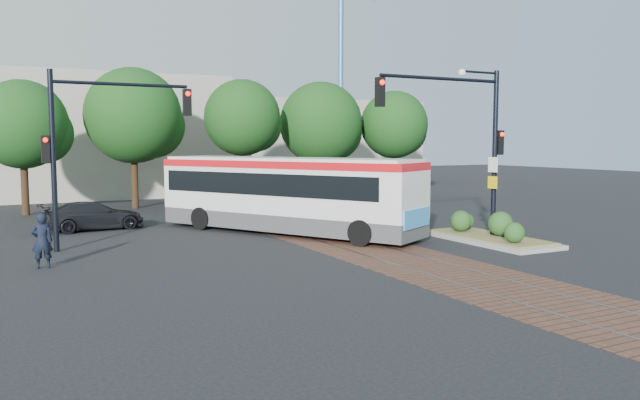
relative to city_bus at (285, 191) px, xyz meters
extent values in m
plane|color=black|center=(1.01, -4.36, -1.68)|extent=(120.00, 120.00, 0.00)
cube|color=brown|center=(1.01, -0.36, -1.68)|extent=(3.60, 40.00, 0.01)
cube|color=slate|center=(0.26, -0.36, -1.67)|extent=(0.06, 40.00, 0.01)
cube|color=slate|center=(1.76, -0.36, -1.67)|extent=(0.06, 40.00, 0.01)
cylinder|color=#382314|center=(-8.99, 11.64, -0.25)|extent=(0.36, 0.36, 2.86)
sphere|color=#133E14|center=(-8.99, 11.64, 2.83)|extent=(4.40, 4.40, 4.40)
cylinder|color=#382314|center=(-3.49, 12.44, -0.12)|extent=(0.36, 0.36, 3.12)
sphere|color=#133E14|center=(-3.49, 12.44, 3.39)|extent=(5.20, 5.20, 5.20)
cylinder|color=#382314|center=(2.51, 11.64, 0.01)|extent=(0.36, 0.36, 3.39)
sphere|color=#133E14|center=(2.51, 11.64, 3.35)|extent=(4.40, 4.40, 4.40)
cylinder|color=#382314|center=(8.01, 12.44, -0.25)|extent=(0.36, 0.36, 2.86)
sphere|color=#133E14|center=(8.01, 12.44, 3.13)|extent=(5.20, 5.20, 5.20)
cylinder|color=#382314|center=(13.01, 11.64, -0.12)|extent=(0.36, 0.36, 3.12)
sphere|color=#133E14|center=(13.01, 11.64, 3.09)|extent=(4.40, 4.40, 4.40)
cube|color=#ADA899|center=(-6.99, 23.64, 2.32)|extent=(22.00, 12.00, 8.00)
cube|color=#ADA899|center=(13.01, 25.64, 1.82)|extent=(18.00, 10.00, 7.00)
cylinder|color=#3F72B2|center=(19.01, 29.64, 7.32)|extent=(0.50, 0.50, 18.00)
cube|color=#424244|center=(0.02, -0.04, -1.17)|extent=(7.59, 10.96, 0.66)
cube|color=white|center=(0.02, -0.04, 0.05)|extent=(7.61, 10.97, 1.78)
cube|color=black|center=(-0.12, 0.21, 0.33)|extent=(7.10, 10.02, 0.84)
cube|color=red|center=(0.02, -0.04, 1.08)|extent=(7.64, 10.99, 0.28)
cube|color=white|center=(0.02, -0.04, 1.27)|extent=(7.36, 10.60, 0.13)
cube|color=black|center=(2.72, -4.82, 0.43)|extent=(1.36, 0.84, 0.84)
cube|color=#348ED3|center=(2.80, -4.96, -0.70)|extent=(1.82, 1.07, 0.66)
cube|color=orange|center=(1.54, -0.25, -0.51)|extent=(2.13, 3.70, 1.03)
cylinder|color=black|center=(1.07, -4.08, -1.22)|extent=(0.75, 0.98, 0.94)
cylinder|color=black|center=(2.95, -3.02, -1.22)|extent=(0.75, 0.98, 0.94)
cylinder|color=black|center=(-2.68, 2.53, -1.22)|extent=(0.75, 0.98, 0.94)
cylinder|color=black|center=(-0.80, 3.60, -1.22)|extent=(0.75, 0.98, 0.94)
cube|color=gray|center=(5.81, -5.36, -1.61)|extent=(2.20, 5.20, 0.15)
cube|color=olive|center=(5.81, -5.36, -1.49)|extent=(1.90, 4.80, 0.08)
sphere|color=#1E4719|center=(5.41, -6.96, -1.10)|extent=(0.70, 0.70, 0.70)
sphere|color=#1E4719|center=(6.11, -5.56, -1.00)|extent=(0.90, 0.90, 0.90)
sphere|color=#1E4719|center=(5.61, -3.96, -1.05)|extent=(0.80, 0.80, 0.80)
sphere|color=#1E4719|center=(6.31, -3.46, -1.15)|extent=(0.60, 0.60, 0.60)
cylinder|color=black|center=(6.11, -5.16, 1.53)|extent=(0.18, 0.18, 6.00)
cylinder|color=black|center=(3.61, -5.16, 4.13)|extent=(5.00, 0.12, 0.12)
cube|color=black|center=(1.11, -5.16, 3.58)|extent=(0.28, 0.22, 0.95)
sphere|color=#FF190C|center=(1.11, -5.30, 3.88)|extent=(0.18, 0.18, 0.18)
cube|color=black|center=(6.33, -5.16, 1.93)|extent=(0.26, 0.20, 0.90)
sphere|color=#FF190C|center=(6.33, -5.29, 2.23)|extent=(0.16, 0.16, 0.16)
cube|color=white|center=(5.93, -5.28, 1.13)|extent=(0.04, 0.45, 0.55)
cube|color=yellow|center=(5.93, -5.28, 0.48)|extent=(0.04, 0.45, 0.45)
cylinder|color=black|center=(5.31, -5.16, 4.43)|extent=(1.60, 0.08, 0.08)
sphere|color=silver|center=(4.51, -5.16, 4.38)|extent=(0.24, 0.24, 0.24)
cylinder|color=black|center=(-8.49, -0.36, 1.32)|extent=(0.18, 0.18, 6.00)
cylinder|color=black|center=(-6.24, -0.36, 3.92)|extent=(4.50, 0.12, 0.12)
cube|color=black|center=(-3.99, -0.36, 3.37)|extent=(0.28, 0.22, 0.95)
sphere|color=#FF190C|center=(-3.99, -0.50, 3.67)|extent=(0.18, 0.18, 0.18)
cube|color=black|center=(-8.71, -0.36, 1.72)|extent=(0.26, 0.20, 0.90)
sphere|color=#FF190C|center=(-8.71, -0.49, 2.02)|extent=(0.16, 0.16, 0.16)
imported|color=black|center=(-9.08, -3.15, -0.88)|extent=(0.59, 0.40, 1.60)
imported|color=black|center=(-6.71, 4.52, -1.09)|extent=(4.28, 2.21, 1.19)
camera|label=1|loc=(-10.07, -22.59, 1.94)|focal=35.00mm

